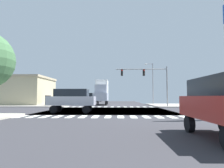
% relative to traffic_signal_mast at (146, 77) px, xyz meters
% --- Properties ---
extents(ground, '(90.00, 90.00, 0.05)m').
position_rel_traffic_signal_mast_xyz_m(ground, '(-5.60, -7.54, -4.74)').
color(ground, '#2E2E33').
extents(sidewalk_corner_ne, '(12.00, 12.00, 0.14)m').
position_rel_traffic_signal_mast_xyz_m(sidewalk_corner_ne, '(7.40, 4.46, -4.64)').
color(sidewalk_corner_ne, '#A09B91').
rests_on(sidewalk_corner_ne, ground).
extents(sidewalk_corner_nw, '(12.00, 12.00, 0.14)m').
position_rel_traffic_signal_mast_xyz_m(sidewalk_corner_nw, '(-18.60, 4.46, -4.64)').
color(sidewalk_corner_nw, '#9B948B').
rests_on(sidewalk_corner_nw, ground).
extents(crosswalk_near, '(13.50, 2.00, 0.01)m').
position_rel_traffic_signal_mast_xyz_m(crosswalk_near, '(-5.85, -14.84, -4.71)').
color(crosswalk_near, white).
rests_on(crosswalk_near, ground).
extents(crosswalk_far, '(13.50, 2.00, 0.01)m').
position_rel_traffic_signal_mast_xyz_m(crosswalk_far, '(-5.85, -0.24, -4.71)').
color(crosswalk_far, white).
rests_on(crosswalk_far, ground).
extents(traffic_signal_mast, '(8.10, 0.55, 6.31)m').
position_rel_traffic_signal_mast_xyz_m(traffic_signal_mast, '(0.00, 0.00, 0.00)').
color(traffic_signal_mast, gray).
rests_on(traffic_signal_mast, ground).
extents(street_lamp, '(1.78, 0.32, 8.30)m').
position_rel_traffic_signal_mast_xyz_m(street_lamp, '(2.39, 8.73, 0.23)').
color(street_lamp, gray).
rests_on(street_lamp, ground).
extents(bank_building, '(12.74, 9.99, 5.33)m').
position_rel_traffic_signal_mast_xyz_m(bank_building, '(-23.35, 6.37, -2.04)').
color(bank_building, '#B9AE87').
rests_on(bank_building, ground).
extents(suv_farside_2, '(4.60, 1.96, 2.34)m').
position_rel_traffic_signal_mast_xyz_m(suv_farside_2, '(-9.14, -11.04, -3.32)').
color(suv_farside_2, black).
rests_on(suv_farside_2, ground).
extents(suv_crossing_3, '(1.96, 4.60, 2.34)m').
position_rel_traffic_signal_mast_xyz_m(suv_crossing_3, '(-10.60, 32.12, -3.32)').
color(suv_crossing_3, black).
rests_on(suv_crossing_3, ground).
extents(box_truck_queued_1, '(2.40, 7.20, 4.85)m').
position_rel_traffic_signal_mast_xyz_m(box_truck_queued_1, '(-7.60, 7.81, -2.15)').
color(box_truck_queued_1, black).
rests_on(box_truck_queued_1, ground).
extents(pickup_trailing_1, '(2.00, 5.10, 2.35)m').
position_rel_traffic_signal_mast_xyz_m(pickup_trailing_1, '(-10.60, 11.30, -3.42)').
color(pickup_trailing_1, black).
rests_on(pickup_trailing_1, ground).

